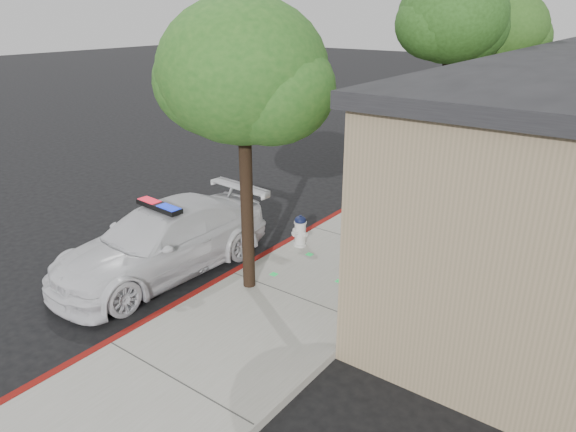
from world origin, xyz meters
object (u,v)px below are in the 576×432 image
(street_tree_near, at_px, (243,78))
(street_tree_mid, at_px, (452,21))
(police_car, at_px, (162,241))
(fire_hydrant, at_px, (300,231))
(street_tree_far, at_px, (502,33))

(street_tree_near, height_order, street_tree_mid, street_tree_mid)
(police_car, distance_m, street_tree_near, 3.99)
(police_car, xyz_separation_m, fire_hydrant, (1.75, 2.52, -0.19))
(street_tree_near, relative_size, street_tree_mid, 0.85)
(police_car, relative_size, street_tree_near, 0.95)
(fire_hydrant, distance_m, street_tree_far, 11.21)
(police_car, xyz_separation_m, street_tree_mid, (2.01, 10.07, 4.16))
(street_tree_near, xyz_separation_m, street_tree_far, (0.73, 12.55, 0.34))
(street_tree_near, xyz_separation_m, street_tree_mid, (-0.01, 9.66, 0.74))
(police_car, distance_m, fire_hydrant, 3.07)
(police_car, bearing_deg, street_tree_mid, 82.79)
(police_car, height_order, street_tree_near, street_tree_near)
(police_car, height_order, street_tree_far, street_tree_far)
(street_tree_mid, xyz_separation_m, street_tree_far, (0.74, 2.89, -0.40))
(police_car, height_order, fire_hydrant, police_car)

